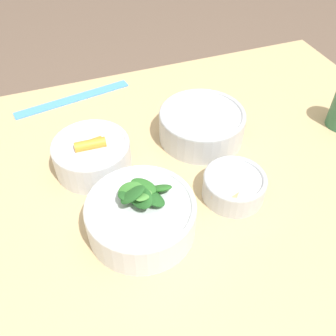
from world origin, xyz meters
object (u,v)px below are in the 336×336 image
Objects in this scene: bowl_carrots at (92,154)px; bowl_greens at (141,215)px; bowl_beans_hotdog at (202,126)px; bowl_cookies at (234,185)px; ruler at (73,99)px.

bowl_greens is (0.05, -0.18, 0.00)m from bowl_carrots.
bowl_carrots is 0.80× the size of bowl_greens.
bowl_beans_hotdog is 1.58× the size of bowl_cookies.
bowl_carrots is 0.24m from bowl_beans_hotdog.
bowl_greens is 0.66× the size of ruler.
bowl_beans_hotdog is at bearing 3.22° from bowl_carrots.
ruler is at bearing 134.98° from bowl_beans_hotdog.
bowl_carrots is 0.28m from bowl_cookies.
bowl_beans_hotdog is 0.63× the size of ruler.
bowl_greens is 0.27m from bowl_beans_hotdog.
bowl_carrots reaches higher than bowl_cookies.
ruler is at bearing 118.72° from bowl_cookies.
ruler is at bearing 95.92° from bowl_greens.
bowl_greens is at bearing -75.33° from bowl_carrots.
bowl_beans_hotdog is (0.19, 0.19, -0.01)m from bowl_greens.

